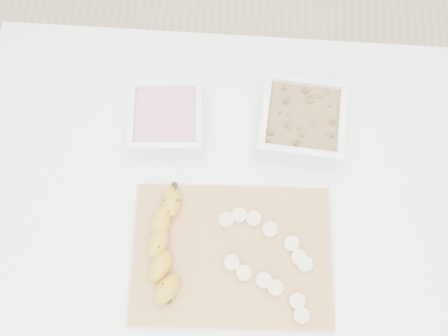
# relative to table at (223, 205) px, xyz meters

# --- Properties ---
(ground) EXTENTS (3.50, 3.50, 0.00)m
(ground) POSITION_rel_table_xyz_m (0.00, 0.00, -0.65)
(ground) COLOR #C6AD89
(ground) RESTS_ON ground
(table) EXTENTS (1.00, 0.70, 0.75)m
(table) POSITION_rel_table_xyz_m (0.00, 0.00, 0.00)
(table) COLOR white
(table) RESTS_ON ground
(bowl_yogurt) EXTENTS (0.15, 0.15, 0.06)m
(bowl_yogurt) POSITION_rel_table_xyz_m (-0.12, 0.13, 0.13)
(bowl_yogurt) COLOR white
(bowl_yogurt) RESTS_ON table
(bowl_granola) EXTENTS (0.17, 0.17, 0.07)m
(bowl_granola) POSITION_rel_table_xyz_m (0.14, 0.14, 0.13)
(bowl_granola) COLOR white
(bowl_granola) RESTS_ON table
(cutting_board) EXTENTS (0.37, 0.27, 0.01)m
(cutting_board) POSITION_rel_table_xyz_m (0.02, -0.12, 0.10)
(cutting_board) COLOR #C18049
(cutting_board) RESTS_ON table
(banana) EXTENTS (0.08, 0.21, 0.04)m
(banana) POSITION_rel_table_xyz_m (-0.10, -0.12, 0.13)
(banana) COLOR gold
(banana) RESTS_ON cutting_board
(banana_slices) EXTENTS (0.17, 0.20, 0.02)m
(banana_slices) POSITION_rel_table_xyz_m (0.09, -0.12, 0.12)
(banana_slices) COLOR beige
(banana_slices) RESTS_ON cutting_board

